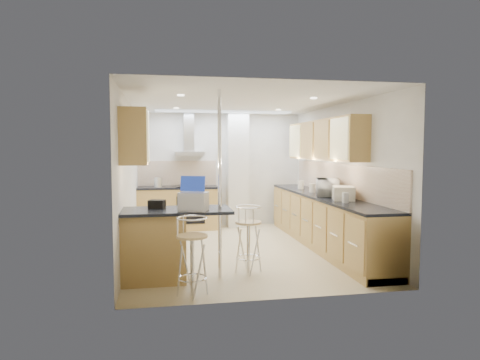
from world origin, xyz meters
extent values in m
plane|color=beige|center=(0.00, 0.00, 0.00)|extent=(4.80, 4.80, 0.00)
cube|color=beige|center=(0.00, 2.40, 1.25)|extent=(3.60, 0.04, 2.50)
cube|color=beige|center=(0.00, -2.40, 1.25)|extent=(3.60, 0.04, 2.50)
cube|color=beige|center=(-1.80, 0.00, 1.25)|extent=(0.04, 4.80, 2.50)
cube|color=beige|center=(1.80, 0.00, 1.25)|extent=(0.04, 4.80, 2.50)
cube|color=white|center=(0.00, 0.00, 2.50)|extent=(3.60, 4.80, 0.02)
cube|color=tan|center=(1.63, 0.40, 1.88)|extent=(0.34, 3.00, 0.72)
cube|color=tan|center=(-1.63, -1.35, 1.88)|extent=(0.34, 0.62, 0.72)
cube|color=beige|center=(1.79, 0.00, 1.18)|extent=(0.03, 4.40, 0.56)
cube|color=beige|center=(-0.95, 2.38, 1.18)|extent=(1.70, 0.03, 0.56)
cube|color=silver|center=(0.35, 2.20, 1.25)|extent=(0.45, 0.40, 2.50)
cube|color=silver|center=(-0.70, 2.15, 1.62)|extent=(0.62, 0.48, 0.08)
cube|color=silver|center=(-0.70, 2.29, 2.06)|extent=(0.22, 0.20, 0.88)
cylinder|color=silver|center=(-0.53, -1.45, 1.25)|extent=(0.05, 0.05, 2.50)
cube|color=black|center=(-0.70, 1.79, 0.45)|extent=(0.58, 0.02, 0.58)
cube|color=black|center=(-0.70, 2.10, 0.93)|extent=(0.58, 0.50, 0.02)
cube|color=tan|center=(0.00, 1.80, 2.48)|extent=(2.80, 0.35, 0.02)
cube|color=tan|center=(1.50, 0.00, 0.44)|extent=(0.60, 4.40, 0.88)
cube|color=black|center=(1.50, 0.00, 0.90)|extent=(0.63, 4.40, 0.04)
cube|color=tan|center=(-0.95, 2.10, 0.44)|extent=(1.70, 0.60, 0.88)
cube|color=black|center=(-0.95, 2.10, 0.90)|extent=(1.70, 0.63, 0.04)
cube|color=tan|center=(-1.12, -1.45, 0.45)|extent=(1.35, 0.62, 0.90)
cube|color=black|center=(-1.12, -1.45, 0.92)|extent=(1.47, 0.72, 0.04)
imported|color=silver|center=(1.49, -0.20, 1.07)|extent=(0.51, 0.62, 0.30)
cube|color=#ACAEB4|center=(-0.89, -1.63, 1.06)|extent=(0.41, 0.36, 0.24)
cube|color=black|center=(-1.35, -1.34, 1.00)|extent=(0.24, 0.20, 0.11)
cylinder|color=white|center=(1.44, 1.07, 1.00)|extent=(0.14, 0.14, 0.17)
cylinder|color=white|center=(1.45, 0.46, 1.00)|extent=(0.12, 0.12, 0.16)
cylinder|color=#B7AE92|center=(1.66, -0.21, 1.02)|extent=(0.15, 0.15, 0.20)
cylinder|color=silver|center=(1.41, -1.09, 1.00)|extent=(0.13, 0.13, 0.15)
cube|color=white|center=(1.53, -0.75, 1.03)|extent=(0.43, 0.48, 0.21)
cylinder|color=silver|center=(-1.36, 1.96, 1.03)|extent=(0.16, 0.16, 0.21)
camera|label=1|loc=(-1.28, -7.04, 1.73)|focal=32.00mm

